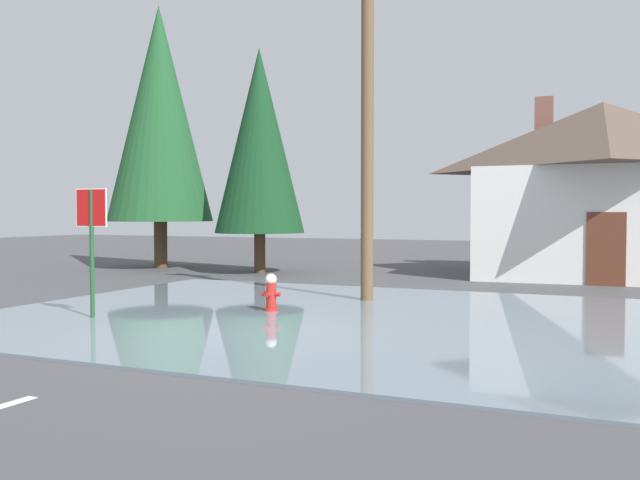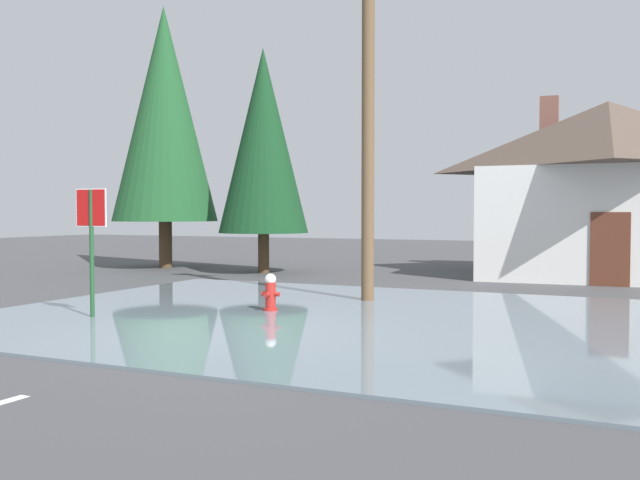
% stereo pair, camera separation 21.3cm
% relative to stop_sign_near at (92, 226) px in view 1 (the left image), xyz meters
% --- Properties ---
extents(ground_plane, '(80.00, 80.00, 0.10)m').
position_rel_stop_sign_near_xyz_m(ground_plane, '(2.99, -0.37, -1.77)').
color(ground_plane, '#424244').
extents(flood_puddle, '(13.74, 10.01, 0.05)m').
position_rel_stop_sign_near_xyz_m(flood_puddle, '(4.37, 1.99, -1.70)').
color(flood_puddle, slate).
rests_on(flood_puddle, ground).
extents(lane_stop_bar, '(3.74, 0.47, 0.01)m').
position_rel_stop_sign_near_xyz_m(lane_stop_bar, '(2.83, -2.13, -1.72)').
color(lane_stop_bar, silver).
rests_on(lane_stop_bar, ground).
extents(stop_sign_near, '(0.70, 0.08, 2.42)m').
position_rel_stop_sign_near_xyz_m(stop_sign_near, '(0.00, 0.00, 0.00)').
color(stop_sign_near, '#1E4C28').
rests_on(stop_sign_near, ground).
extents(fire_hydrant, '(0.39, 0.33, 0.78)m').
position_rel_stop_sign_near_xyz_m(fire_hydrant, '(2.61, 2.10, -1.34)').
color(fire_hydrant, '#AD231E').
rests_on(fire_hydrant, ground).
extents(utility_pole, '(1.60, 0.28, 8.57)m').
position_rel_stop_sign_near_xyz_m(utility_pole, '(3.79, 4.41, 2.74)').
color(utility_pole, brown).
rests_on(utility_pole, ground).
extents(house, '(8.23, 7.75, 5.90)m').
position_rel_stop_sign_near_xyz_m(house, '(8.38, 13.58, 1.12)').
color(house, silver).
rests_on(house, ground).
extents(pine_tree_tall_left, '(2.95, 2.95, 7.38)m').
position_rel_stop_sign_near_xyz_m(pine_tree_tall_left, '(-1.95, 10.01, 2.62)').
color(pine_tree_tall_left, '#4C3823').
rests_on(pine_tree_tall_left, ground).
extents(pine_tree_mid_left, '(3.75, 3.75, 9.37)m').
position_rel_stop_sign_near_xyz_m(pine_tree_mid_left, '(-6.23, 10.42, 3.79)').
color(pine_tree_mid_left, '#4C3823').
rests_on(pine_tree_mid_left, ground).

